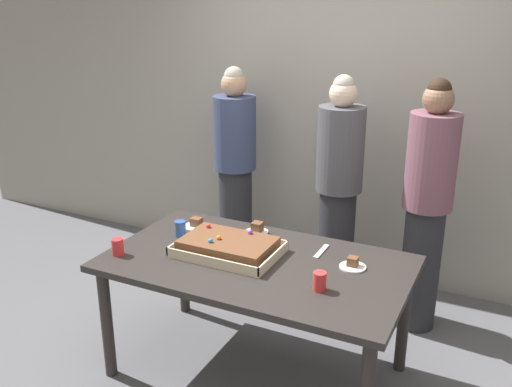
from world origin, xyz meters
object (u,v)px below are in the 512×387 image
plated_slice_far_left (353,265)px  plated_slice_near_right (257,229)px  cake_server_utensil (321,251)px  drink_cup_nearest (118,247)px  party_table (256,274)px  person_serving_front (235,169)px  drink_cup_middle (180,229)px  drink_cup_far_end (320,281)px  person_striped_tie_right (427,205)px  person_green_shirt_behind (338,190)px  sheet_cake (228,247)px  plated_slice_near_left (196,224)px

plated_slice_far_left → plated_slice_near_right: bearing=163.6°
plated_slice_near_right → cake_server_utensil: bearing=-10.9°
plated_slice_far_left → drink_cup_nearest: (-1.29, -0.44, 0.03)m
plated_slice_near_right → party_table: bearing=-64.5°
plated_slice_far_left → person_serving_front: 1.66m
plated_slice_far_left → cake_server_utensil: plated_slice_far_left is taller
drink_cup_middle → person_serving_front: (-0.19, 1.09, 0.07)m
cake_server_utensil → person_serving_front: 1.42m
drink_cup_far_end → party_table: bearing=159.8°
person_striped_tie_right → cake_server_utensil: bearing=10.7°
drink_cup_middle → person_green_shirt_behind: bearing=51.8°
drink_cup_middle → person_striped_tie_right: person_striped_tie_right is taller
sheet_cake → person_striped_tie_right: bearing=45.0°
person_serving_front → person_striped_tie_right: size_ratio=0.98×
party_table → cake_server_utensil: 0.41m
party_table → person_green_shirt_behind: size_ratio=1.02×
sheet_cake → person_green_shirt_behind: (0.33, 1.03, 0.08)m
person_serving_front → person_striped_tie_right: bearing=55.4°
drink_cup_far_end → person_green_shirt_behind: bearing=103.9°
drink_cup_nearest → person_green_shirt_behind: 1.60m
drink_cup_middle → cake_server_utensil: 0.90m
sheet_cake → plated_slice_near_right: size_ratio=3.99×
party_table → plated_slice_near_left: plated_slice_near_left is taller
plated_slice_near_left → person_green_shirt_behind: 1.06m
person_striped_tie_right → party_table: bearing=6.6°
drink_cup_far_end → person_green_shirt_behind: person_green_shirt_behind is taller
sheet_cake → person_striped_tie_right: size_ratio=0.35×
party_table → cake_server_utensil: (0.30, 0.27, 0.09)m
sheet_cake → plated_slice_far_left: (0.71, 0.15, -0.03)m
plated_slice_near_left → drink_cup_nearest: drink_cup_nearest is taller
cake_server_utensil → person_serving_front: size_ratio=0.12×
party_table → drink_cup_middle: 0.61m
drink_cup_far_end → plated_slice_far_left: bearing=76.0°
party_table → drink_cup_far_end: drink_cup_far_end is taller
plated_slice_near_left → plated_slice_far_left: 1.10m
plated_slice_near_right → person_green_shirt_behind: bearing=64.6°
plated_slice_far_left → person_green_shirt_behind: (-0.38, 0.88, 0.11)m
person_green_shirt_behind → drink_cup_far_end: bearing=31.9°
drink_cup_nearest → person_striped_tie_right: (1.54, 1.25, 0.09)m
party_table → drink_cup_far_end: 0.49m
plated_slice_near_left → plated_slice_far_left: (1.10, -0.11, -0.00)m
plated_slice_far_left → drink_cup_far_end: size_ratio=1.50×
plated_slice_far_left → person_green_shirt_behind: person_green_shirt_behind is taller
party_table → person_green_shirt_behind: person_green_shirt_behind is taller
drink_cup_middle → drink_cup_far_end: size_ratio=1.00×
cake_server_utensil → person_striped_tie_right: 0.85m
drink_cup_middle → plated_slice_near_right: bearing=32.0°
plated_slice_far_left → drink_cup_middle: 1.11m
party_table → plated_slice_far_left: plated_slice_far_left is taller
drink_cup_middle → plated_slice_far_left: bearing=2.7°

